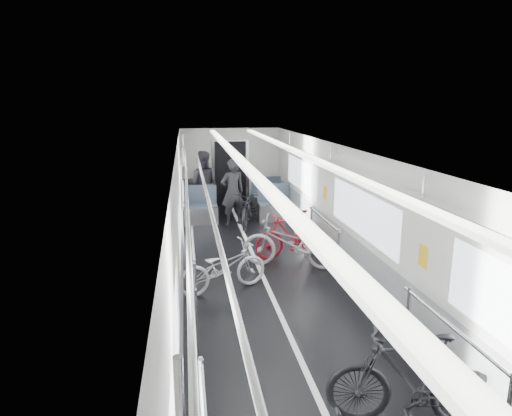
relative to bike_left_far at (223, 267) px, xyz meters
The scene contains 8 objects.
car_shell 1.69m from the bike_left_far, 59.26° to the left, with size 3.02×14.01×2.41m.
bike_left_far is the anchor object (origin of this frame).
bike_right_near 3.96m from the bike_left_far, 66.60° to the right, with size 0.48×1.69×1.01m, color black.
bike_right_mid 1.69m from the bike_left_far, 33.17° to the left, with size 0.66×1.91×1.00m, color #A3A4A8.
bike_right_far 2.17m from the bike_left_far, 44.46° to the left, with size 0.46×1.65×0.99m, color maroon.
bike_aisle 4.30m from the bike_left_far, 76.42° to the left, with size 0.62×1.78×0.94m, color black.
person_standing 4.35m from the bike_left_far, 81.80° to the left, with size 0.64×0.42×1.76m, color black.
person_seated 5.31m from the bike_left_far, 91.40° to the left, with size 0.90×0.70×1.86m, color #2A272E.
Camera 1 is at (-1.35, -6.90, 3.19)m, focal length 32.00 mm.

